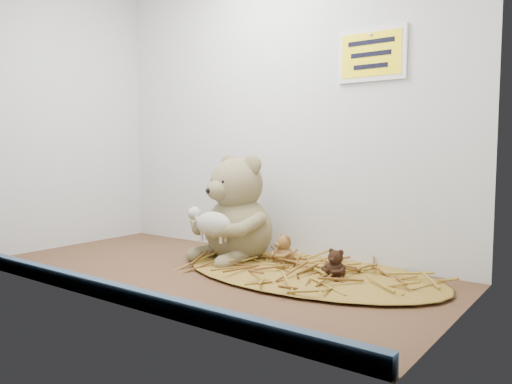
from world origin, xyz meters
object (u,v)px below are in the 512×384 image
Objects in this scene: main_teddy at (239,207)px; mini_teddy_brown at (336,263)px; toy_lamb at (213,224)px; mini_teddy_tan at (284,248)px.

main_teddy is 4.20× the size of mini_teddy_brown.
mini_teddy_tan is (15.44, 10.23, -6.17)cm from toy_lamb.
toy_lamb reaches higher than mini_teddy_tan.
main_teddy reaches higher than toy_lamb.
toy_lamb is 2.00× the size of mini_teddy_brown.
main_teddy is at bearing 173.17° from mini_teddy_brown.
toy_lamb is at bearing -121.10° from mini_teddy_tan.
mini_teddy_brown is (33.23, 4.70, -6.59)cm from toy_lamb.
mini_teddy_tan is 1.12× the size of mini_teddy_brown.
toy_lamb is at bearing -76.25° from main_teddy.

